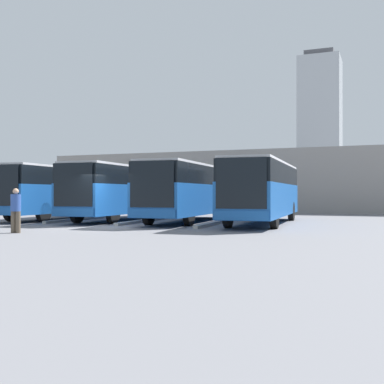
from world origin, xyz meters
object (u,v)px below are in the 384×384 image
at_px(bus_0, 263,190).
at_px(bus_3, 62,190).
at_px(bus_1, 190,190).
at_px(pedestrian, 16,209).
at_px(bus_2, 124,190).

distance_m(bus_0, bus_3, 12.84).
xyz_separation_m(bus_1, bus_3, (8.56, 0.19, 0.00)).
height_order(bus_3, pedestrian, bus_3).
xyz_separation_m(bus_0, pedestrian, (7.87, 9.41, -0.82)).
distance_m(bus_0, pedestrian, 12.30).
relative_size(bus_2, pedestrian, 6.36).
bearing_deg(bus_3, bus_2, 178.90).
bearing_deg(bus_0, bus_3, -4.78).
distance_m(bus_0, bus_1, 4.30).
bearing_deg(pedestrian, bus_0, -134.83).
xyz_separation_m(bus_1, bus_2, (4.28, -0.02, 0.00)).
xyz_separation_m(bus_1, pedestrian, (3.59, 9.79, -0.82)).
xyz_separation_m(bus_0, bus_2, (8.56, -0.40, 0.00)).
xyz_separation_m(bus_2, bus_3, (4.28, 0.21, 0.00)).
xyz_separation_m(bus_0, bus_3, (12.84, -0.18, 0.00)).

